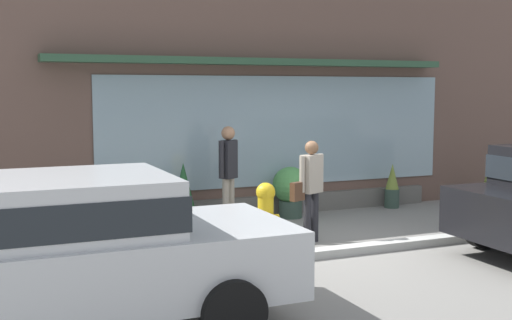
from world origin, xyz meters
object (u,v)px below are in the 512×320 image
potted_plant_low_front (9,222)px  potted_plant_by_entrance (291,189)px  fire_hydrant (266,214)px  pedestrian_passerby (228,169)px  parked_car_silver (53,246)px  potted_plant_near_hydrant (392,187)px  potted_plant_doorstep (111,207)px  potted_plant_corner_tall (184,196)px  pedestrian_with_handbag (310,184)px  potted_plant_window_left (490,181)px

potted_plant_low_front → potted_plant_by_entrance: (4.86, 0.24, 0.19)m
fire_hydrant → pedestrian_passerby: size_ratio=0.56×
parked_car_silver → potted_plant_near_hydrant: (6.93, 4.45, -0.46)m
potted_plant_doorstep → potted_plant_near_hydrant: (5.59, 0.12, -0.01)m
potted_plant_corner_tall → potted_plant_by_entrance: bearing=-0.1°
potted_plant_doorstep → potted_plant_corner_tall: bearing=1.0°
fire_hydrant → parked_car_silver: size_ratio=0.22×
potted_plant_corner_tall → parked_car_silver: bearing=-120.8°
potted_plant_doorstep → pedestrian_with_handbag: bearing=-34.9°
parked_car_silver → potted_plant_window_left: (9.10, 4.10, -0.42)m
pedestrian_with_handbag → potted_plant_window_left: (5.07, 1.65, -0.46)m
potted_plant_window_left → potted_plant_near_hydrant: potted_plant_window_left is taller
potted_plant_by_entrance → potted_plant_window_left: bearing=-3.1°
parked_car_silver → potted_plant_corner_tall: 5.07m
potted_plant_near_hydrant → potted_plant_by_entrance: bearing=-177.4°
potted_plant_by_entrance → potted_plant_doorstep: bearing=-179.7°
pedestrian_with_handbag → potted_plant_corner_tall: 2.42m
potted_plant_window_left → potted_plant_doorstep: size_ratio=1.07×
parked_car_silver → potted_plant_low_front: parked_car_silver is taller
pedestrian_with_handbag → potted_plant_window_left: 5.35m
fire_hydrant → potted_plant_low_front: 3.89m
potted_plant_corner_tall → potted_plant_doorstep: bearing=-179.0°
potted_plant_window_left → potted_plant_near_hydrant: bearing=170.8°
potted_plant_low_front → potted_plant_near_hydrant: (7.16, 0.35, 0.07)m
parked_car_silver → potted_plant_doorstep: (1.34, 4.32, -0.45)m
pedestrian_passerby → potted_plant_near_hydrant: bearing=-24.6°
potted_plant_by_entrance → potted_plant_near_hydrant: (2.30, 0.11, -0.12)m
potted_plant_corner_tall → pedestrian_with_handbag: bearing=-52.8°
pedestrian_with_handbag → potted_plant_window_left: size_ratio=1.65×
potted_plant_by_entrance → potted_plant_doorstep: (-3.28, -0.02, -0.11)m
potted_plant_near_hydrant → potted_plant_corner_tall: 4.34m
pedestrian_with_handbag → potted_plant_near_hydrant: (2.90, 2.00, -0.50)m
potted_plant_by_entrance → potted_plant_corner_tall: bearing=179.9°
fire_hydrant → potted_plant_window_left: fire_hydrant is taller
potted_plant_window_left → potted_plant_near_hydrant: (-2.17, 0.35, -0.04)m
potted_plant_window_left → potted_plant_doorstep: bearing=178.3°
potted_plant_corner_tall → potted_plant_window_left: bearing=-2.2°
potted_plant_window_left → potted_plant_corner_tall: potted_plant_corner_tall is taller
fire_hydrant → potted_plant_near_hydrant: 4.13m
parked_car_silver → potted_plant_corner_tall: bearing=58.9°
parked_car_silver → potted_plant_window_left: parked_car_silver is taller
pedestrian_with_handbag → pedestrian_passerby: 1.68m
potted_plant_near_hydrant → parked_car_silver: bearing=-147.3°
fire_hydrant → potted_plant_corner_tall: (-0.71, 1.87, 0.03)m
potted_plant_near_hydrant → potted_plant_corner_tall: bearing=-178.7°
fire_hydrant → potted_plant_window_left: size_ratio=1.02×
pedestrian_with_handbag → potted_plant_window_left: pedestrian_with_handbag is taller
potted_plant_low_front → potted_plant_corner_tall: potted_plant_corner_tall is taller
pedestrian_with_handbag → pedestrian_passerby: (-0.78, 1.49, 0.10)m
parked_car_silver → potted_plant_low_front: (-0.23, 4.10, -0.53)m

